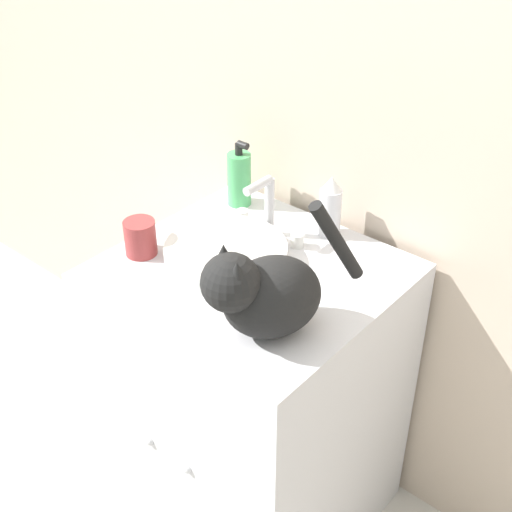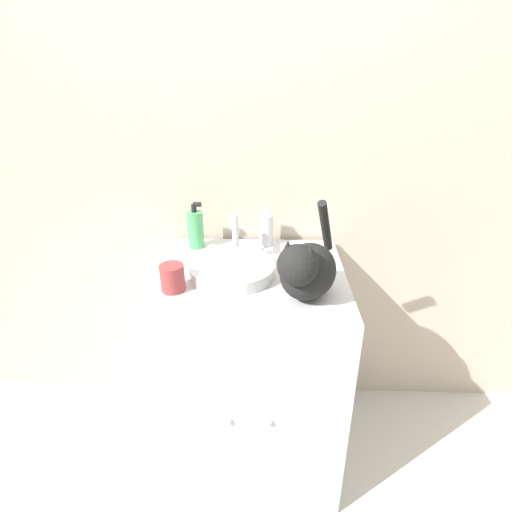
# 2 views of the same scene
# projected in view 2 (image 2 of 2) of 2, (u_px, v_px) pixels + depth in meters

# --- Properties ---
(ground_plane) EXTENTS (8.00, 8.00, 0.00)m
(ground_plane) POSITION_uv_depth(u_px,v_px,m) (250.00, 511.00, 1.45)
(ground_plane) COLOR beige
(wall_back) EXTENTS (6.00, 0.05, 2.50)m
(wall_back) POSITION_uv_depth(u_px,v_px,m) (255.00, 129.00, 1.49)
(wall_back) COLOR #C6B29E
(wall_back) RESTS_ON ground_plane
(vanity_cabinet) EXTENTS (0.64, 0.61, 0.82)m
(vanity_cabinet) POSITION_uv_depth(u_px,v_px,m) (253.00, 367.00, 1.54)
(vanity_cabinet) COLOR silver
(vanity_cabinet) RESTS_ON ground_plane
(sink_basin) EXTENTS (0.29, 0.29, 0.04)m
(sink_basin) POSITION_uv_depth(u_px,v_px,m) (232.00, 269.00, 1.34)
(sink_basin) COLOR silver
(sink_basin) RESTS_ON vanity_cabinet
(faucet) EXTENTS (0.21, 0.10, 0.16)m
(faucet) POSITION_uv_depth(u_px,v_px,m) (235.00, 238.00, 1.46)
(faucet) COLOR silver
(faucet) RESTS_ON vanity_cabinet
(cat) EXTENTS (0.24, 0.35, 0.28)m
(cat) POSITION_uv_depth(u_px,v_px,m) (306.00, 269.00, 1.18)
(cat) COLOR black
(cat) RESTS_ON vanity_cabinet
(soap_bottle) EXTENTS (0.06, 0.06, 0.18)m
(soap_bottle) POSITION_uv_depth(u_px,v_px,m) (195.00, 229.00, 1.53)
(soap_bottle) COLOR #4CB266
(soap_bottle) RESTS_ON vanity_cabinet
(spray_bottle) EXTENTS (0.05, 0.05, 0.16)m
(spray_bottle) POSITION_uv_depth(u_px,v_px,m) (266.00, 227.00, 1.55)
(spray_bottle) COLOR silver
(spray_bottle) RESTS_ON vanity_cabinet
(cup) EXTENTS (0.08, 0.08, 0.09)m
(cup) POSITION_uv_depth(u_px,v_px,m) (172.00, 278.00, 1.25)
(cup) COLOR #9E3838
(cup) RESTS_ON vanity_cabinet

